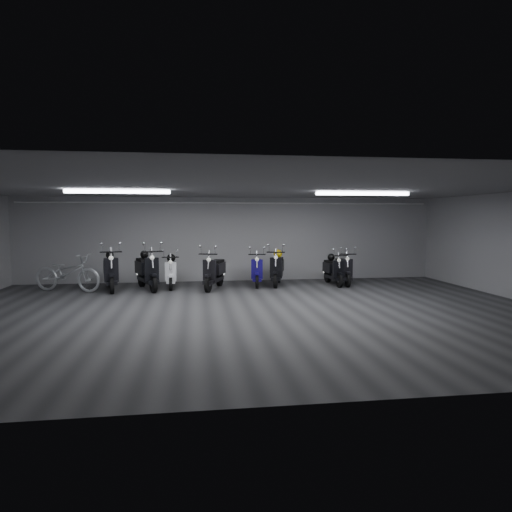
{
  "coord_description": "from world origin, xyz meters",
  "views": [
    {
      "loc": [
        -1.22,
        -9.71,
        2.13
      ],
      "look_at": [
        0.48,
        2.5,
        1.05
      ],
      "focal_mm": 30.76,
      "sensor_mm": 36.0,
      "label": 1
    }
  ],
  "objects": [
    {
      "name": "scooter_4",
      "position": [
        0.67,
        3.75,
        0.64
      ],
      "size": [
        0.78,
        1.78,
        1.28
      ],
      "primitive_type": null,
      "rotation": [
        0.0,
        0.0,
        -0.12
      ],
      "color": "navy",
      "rests_on": "floor"
    },
    {
      "name": "back_wall",
      "position": [
        0.0,
        5.0,
        1.4
      ],
      "size": [
        14.0,
        0.01,
        2.8
      ],
      "primitive_type": "cube",
      "color": "#A0A0A3",
      "rests_on": "ground"
    },
    {
      "name": "helmet_4",
      "position": [
        1.4,
        4.02,
        0.98
      ],
      "size": [
        0.28,
        0.28,
        0.28
      ],
      "primitive_type": "sphere",
      "color": "yellow",
      "rests_on": "scooter_5"
    },
    {
      "name": "bicycle",
      "position": [
        -4.89,
        3.47,
        0.67
      ],
      "size": [
        2.2,
        1.4,
        1.34
      ],
      "primitive_type": "imported",
      "rotation": [
        0.0,
        0.0,
        1.22
      ],
      "color": "silver",
      "rests_on": "floor"
    },
    {
      "name": "conduit",
      "position": [
        0.0,
        4.92,
        2.62
      ],
      "size": [
        13.6,
        0.05,
        0.05
      ],
      "primitive_type": "cylinder",
      "rotation": [
        0.0,
        1.57,
        0.0
      ],
      "color": "white",
      "rests_on": "back_wall"
    },
    {
      "name": "fluor_strip_left",
      "position": [
        -3.0,
        1.0,
        2.74
      ],
      "size": [
        2.4,
        0.18,
        0.08
      ],
      "primitive_type": "cube",
      "color": "white",
      "rests_on": "ceiling"
    },
    {
      "name": "front_wall",
      "position": [
        0.0,
        -5.0,
        1.4
      ],
      "size": [
        14.0,
        0.01,
        2.8
      ],
      "primitive_type": "cube",
      "color": "#A0A0A3",
      "rests_on": "ground"
    },
    {
      "name": "floor",
      "position": [
        0.0,
        0.0,
        -0.01
      ],
      "size": [
        14.0,
        10.0,
        0.01
      ],
      "primitive_type": "cube",
      "color": "#323335",
      "rests_on": "ground"
    },
    {
      "name": "helmet_1",
      "position": [
        -1.96,
        3.96,
        0.89
      ],
      "size": [
        0.27,
        0.27,
        0.27
      ],
      "primitive_type": "sphere",
      "color": "black",
      "rests_on": "scooter_2"
    },
    {
      "name": "scooter_1",
      "position": [
        -2.64,
        3.44,
        0.73
      ],
      "size": [
        1.31,
        2.07,
        1.46
      ],
      "primitive_type": null,
      "rotation": [
        0.0,
        0.0,
        0.37
      ],
      "color": "black",
      "rests_on": "floor"
    },
    {
      "name": "fluor_strip_right",
      "position": [
        3.0,
        1.0,
        2.74
      ],
      "size": [
        2.4,
        0.18,
        0.08
      ],
      "primitive_type": "cube",
      "color": "white",
      "rests_on": "ceiling"
    },
    {
      "name": "helmet_0",
      "position": [
        -2.74,
        3.7,
        1.03
      ],
      "size": [
        0.25,
        0.25,
        0.25
      ],
      "primitive_type": "sphere",
      "color": "black",
      "rests_on": "scooter_1"
    },
    {
      "name": "scooter_0",
      "position": [
        -3.69,
        3.48,
        0.73
      ],
      "size": [
        1.07,
        2.06,
        1.46
      ],
      "primitive_type": null,
      "rotation": [
        0.0,
        0.0,
        0.22
      ],
      "color": "black",
      "rests_on": "floor"
    },
    {
      "name": "helmet_2",
      "position": [
        3.1,
        3.81,
        0.87
      ],
      "size": [
        0.23,
        0.23,
        0.23
      ],
      "primitive_type": "sphere",
      "color": "black",
      "rests_on": "scooter_7"
    },
    {
      "name": "scooter_3",
      "position": [
        -0.67,
        3.3,
        0.68
      ],
      "size": [
        1.18,
        1.93,
        1.36
      ],
      "primitive_type": null,
      "rotation": [
        0.0,
        0.0,
        -0.33
      ],
      "color": "black",
      "rests_on": "floor"
    },
    {
      "name": "scooter_8",
      "position": [
        3.46,
        3.65,
        0.63
      ],
      "size": [
        0.73,
        1.75,
        1.26
      ],
      "primitive_type": null,
      "rotation": [
        0.0,
        0.0,
        -0.1
      ],
      "color": "black",
      "rests_on": "floor"
    },
    {
      "name": "helmet_3",
      "position": [
        -3.75,
        3.75,
        1.02
      ],
      "size": [
        0.23,
        0.23,
        0.23
      ],
      "primitive_type": "sphere",
      "color": "black",
      "rests_on": "scooter_0"
    },
    {
      "name": "scooter_7",
      "position": [
        3.11,
        3.59,
        0.61
      ],
      "size": [
        0.61,
        1.65,
        1.22
      ],
      "primitive_type": null,
      "rotation": [
        0.0,
        0.0,
        0.04
      ],
      "color": "black",
      "rests_on": "floor"
    },
    {
      "name": "scooter_2",
      "position": [
        -1.96,
        3.73,
        0.61
      ],
      "size": [
        0.58,
        1.65,
        1.22
      ],
      "primitive_type": null,
      "rotation": [
        0.0,
        0.0,
        0.02
      ],
      "color": "white",
      "rests_on": "floor"
    },
    {
      "name": "scooter_5",
      "position": [
        1.33,
        3.77,
        0.68
      ],
      "size": [
        1.07,
        1.92,
        1.36
      ],
      "primitive_type": null,
      "rotation": [
        0.0,
        0.0,
        -0.27
      ],
      "color": "black",
      "rests_on": "floor"
    },
    {
      "name": "ceiling",
      "position": [
        0.0,
        0.0,
        2.8
      ],
      "size": [
        14.0,
        10.0,
        0.01
      ],
      "primitive_type": "cube",
      "color": "gray",
      "rests_on": "ground"
    }
  ]
}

